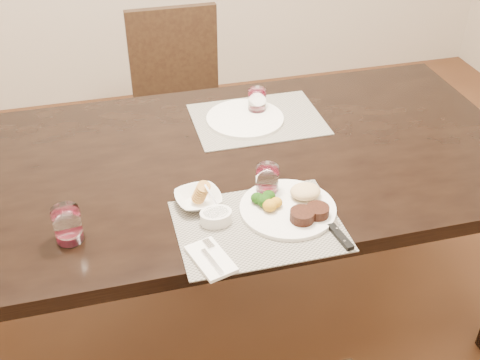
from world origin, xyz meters
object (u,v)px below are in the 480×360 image
object	(u,v)px
wine_glass_near	(267,182)
cracker_bowl	(198,199)
chair_far	(179,97)
dinner_plate	(293,206)
steak_knife	(336,230)
far_plate	(245,119)

from	to	relation	value
wine_glass_near	cracker_bowl	bearing A→B (deg)	180.00
chair_far	dinner_plate	size ratio (longest dim) A/B	3.23
steak_knife	cracker_bowl	xyz separation A→B (m)	(-0.34, 0.22, 0.01)
steak_knife	far_plate	world-z (taller)	steak_knife
chair_far	far_plate	distance (m)	0.77
cracker_bowl	wine_glass_near	size ratio (longest dim) A/B	1.57
dinner_plate	far_plate	xyz separation A→B (m)	(0.00, 0.54, -0.01)
chair_far	dinner_plate	xyz separation A→B (m)	(0.13, -1.26, 0.27)
dinner_plate	far_plate	size ratio (longest dim) A/B	1.00
dinner_plate	wine_glass_near	size ratio (longest dim) A/B	2.98
dinner_plate	far_plate	bearing A→B (deg)	77.68
dinner_plate	steak_knife	xyz separation A→B (m)	(0.09, -0.12, -0.01)
cracker_bowl	wine_glass_near	world-z (taller)	wine_glass_near
steak_knife	cracker_bowl	world-z (taller)	cracker_bowl
steak_knife	far_plate	xyz separation A→B (m)	(-0.08, 0.66, 0.00)
cracker_bowl	chair_far	bearing A→B (deg)	83.50
dinner_plate	steak_knife	world-z (taller)	dinner_plate
wine_glass_near	chair_far	bearing A→B (deg)	93.85
steak_knife	far_plate	size ratio (longest dim) A/B	0.92
cracker_bowl	far_plate	world-z (taller)	cracker_bowl
steak_knife	far_plate	distance (m)	0.67
chair_far	steak_knife	distance (m)	1.42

